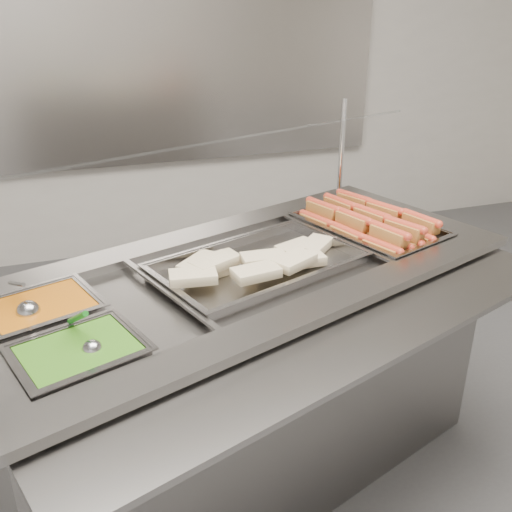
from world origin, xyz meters
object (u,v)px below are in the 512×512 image
object	(u,v)px
steam_counter	(245,375)
serving_spoon	(90,344)
sneeze_guard	(205,148)
pan_wraps	(258,268)
ladle	(28,310)
pan_hotdogs	(368,234)

from	to	relation	value
steam_counter	serving_spoon	bearing A→B (deg)	-147.17
sneeze_guard	serving_spoon	distance (m)	0.72
sneeze_guard	pan_wraps	distance (m)	0.40
serving_spoon	ladle	bearing A→B (deg)	123.15
steam_counter	pan_wraps	size ratio (longest dim) A/B	2.65
pan_hotdogs	serving_spoon	size ratio (longest dim) A/B	3.63
pan_hotdogs	serving_spoon	distance (m)	1.12
pan_wraps	ladle	xyz separation A→B (m)	(-0.67, -0.11, 0.03)
sneeze_guard	pan_wraps	size ratio (longest dim) A/B	2.14
pan_wraps	ladle	size ratio (longest dim) A/B	3.98
steam_counter	pan_hotdogs	bearing A→B (deg)	19.14
serving_spoon	pan_wraps	bearing A→B (deg)	31.66
pan_hotdogs	pan_wraps	bearing A→B (deg)	-160.86
pan_wraps	ladle	world-z (taller)	ladle
pan_hotdogs	ladle	size ratio (longest dim) A/B	3.25
sneeze_guard	ladle	bearing A→B (deg)	-153.54
steam_counter	ladle	world-z (taller)	ladle
pan_wraps	pan_hotdogs	bearing A→B (deg)	19.14
pan_hotdogs	pan_wraps	xyz separation A→B (m)	(-0.48, -0.17, 0.01)
steam_counter	serving_spoon	distance (m)	0.70
sneeze_guard	serving_spoon	world-z (taller)	sneeze_guard
sneeze_guard	ladle	size ratio (longest dim) A/B	8.51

